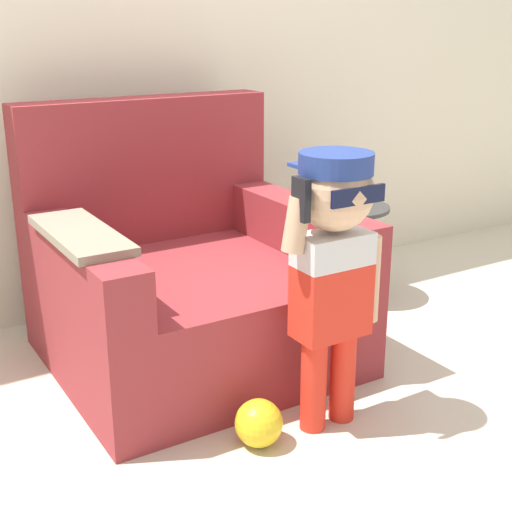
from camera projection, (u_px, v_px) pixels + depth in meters
ground_plane at (227, 355)px, 2.92m from camera, size 10.00×10.00×0.00m
wall_back at (137, 21)px, 3.13m from camera, size 10.00×0.05×2.60m
armchair at (186, 280)px, 2.85m from camera, size 1.10×1.04×1.00m
person_child at (333, 250)px, 2.24m from camera, size 0.38×0.29×0.93m
side_table at (346, 243)px, 3.44m from camera, size 0.40×0.40×0.47m
toy_ball at (259, 423)px, 2.29m from camera, size 0.16×0.16×0.16m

